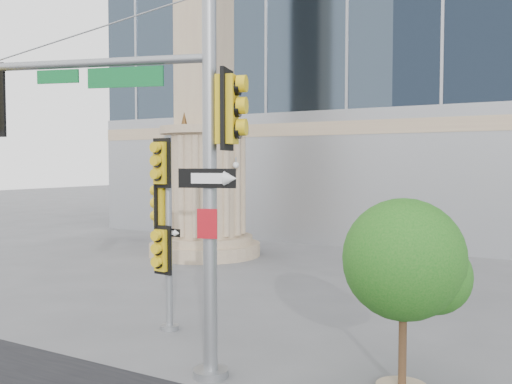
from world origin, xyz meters
The scene contains 5 objects.
ground centered at (0.00, 0.00, 0.00)m, with size 120.00×120.00×0.00m, color #545456.
monument centered at (-6.00, 9.00, 5.52)m, with size 4.40×4.40×16.60m.
main_signal_pole centered at (0.43, -1.85, 4.06)m, with size 4.94×1.90×6.55m.
secondary_signal_pole centered at (-0.87, 0.23, 2.52)m, with size 0.74×0.58×4.29m.
street_tree centered at (4.63, -0.43, 2.06)m, with size 2.01×1.97×3.14m.
Camera 1 is at (7.10, -9.46, 3.71)m, focal length 40.00 mm.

